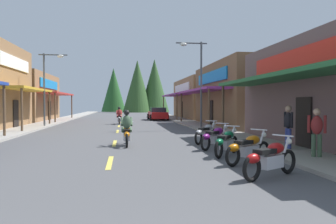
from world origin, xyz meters
The scene contains 20 objects.
ground centered at (0.00, 28.69, -0.05)m, with size 10.74×87.38×0.10m, color #4C4C4F.
sidewalk_left centered at (-6.45, 28.69, 0.06)m, with size 2.17×87.38×0.12m, color #9E9991.
sidewalk_right centered at (6.45, 28.69, 0.06)m, with size 2.17×87.38×0.12m, color gray.
centerline_dashes centered at (0.00, 31.63, 0.01)m, with size 0.16×60.84×0.01m.
storefront_left_far centered at (-10.77, 35.24, 2.51)m, with size 8.35×11.39×5.00m.
storefront_right_middle centered at (11.64, 24.93, 2.57)m, with size 10.08×12.28×5.14m.
storefront_right_far centered at (10.92, 39.07, 2.44)m, with size 8.64×13.95×4.87m.
streetlamp_left centered at (-5.41, 25.41, 3.80)m, with size 2.18×0.30×5.76m.
streetlamp_right centered at (5.43, 21.06, 4.01)m, with size 2.18×0.30×6.13m.
motorcycle_parked_right_0 centered at (4.05, 6.19, 0.49)m, with size 1.90×1.17×1.04m.
motorcycle_parked_right_1 centered at (4.21, 8.09, 0.49)m, with size 1.87×1.21×1.04m.
motorcycle_parked_right_2 centered at (4.03, 9.70, 0.49)m, with size 1.40×1.75×1.04m.
motorcycle_parked_right_3 centered at (4.11, 11.43, 0.49)m, with size 1.64×1.53×1.04m.
motorcycle_parked_right_4 centered at (4.21, 13.38, 0.49)m, with size 1.50×1.66×1.04m.
rider_cruising_lead centered at (0.55, 12.97, 0.66)m, with size 0.60×2.14×1.57m.
rider_cruising_trailing centered at (-0.02, 28.40, 0.66)m, with size 0.60×2.14×1.57m.
pedestrian_by_shop centered at (6.69, 10.40, 1.03)m, with size 0.28×0.57×1.76m.
pedestrian_browsing centered at (6.63, 8.38, 0.98)m, with size 0.50×0.41×1.69m.
parked_car_curbside centered at (4.17, 35.61, 0.69)m, with size 2.15×4.35×1.40m.
treeline_backdrop centered at (3.93, 71.31, 5.30)m, with size 14.95×11.35×11.49m.
Camera 1 is at (0.46, -1.61, 1.85)m, focal length 35.54 mm.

